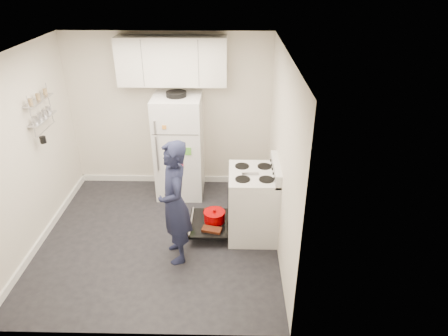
{
  "coord_description": "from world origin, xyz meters",
  "views": [
    {
      "loc": [
        0.98,
        -4.42,
        3.42
      ],
      "look_at": [
        0.89,
        0.09,
        1.05
      ],
      "focal_mm": 32.0,
      "sensor_mm": 36.0,
      "label": 1
    }
  ],
  "objects_px": {
    "refrigerator": "(179,146)",
    "person": "(175,203)",
    "electric_range": "(252,204)",
    "open_oven_door": "(211,220)"
  },
  "relations": [
    {
      "from": "electric_range",
      "to": "refrigerator",
      "type": "relative_size",
      "value": 0.65
    },
    {
      "from": "electric_range",
      "to": "refrigerator",
      "type": "distance_m",
      "value": 1.6
    },
    {
      "from": "electric_range",
      "to": "person",
      "type": "height_order",
      "value": "person"
    },
    {
      "from": "refrigerator",
      "to": "person",
      "type": "relative_size",
      "value": 1.05
    },
    {
      "from": "refrigerator",
      "to": "person",
      "type": "distance_m",
      "value": 1.63
    },
    {
      "from": "open_oven_door",
      "to": "person",
      "type": "height_order",
      "value": "person"
    },
    {
      "from": "person",
      "to": "electric_range",
      "type": "bearing_deg",
      "value": 101.16
    },
    {
      "from": "electric_range",
      "to": "refrigerator",
      "type": "bearing_deg",
      "value": 135.06
    },
    {
      "from": "refrigerator",
      "to": "person",
      "type": "xyz_separation_m",
      "value": [
        0.14,
        -1.62,
        -0.01
      ]
    },
    {
      "from": "open_oven_door",
      "to": "person",
      "type": "xyz_separation_m",
      "value": [
        -0.41,
        -0.54,
        0.61
      ]
    }
  ]
}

